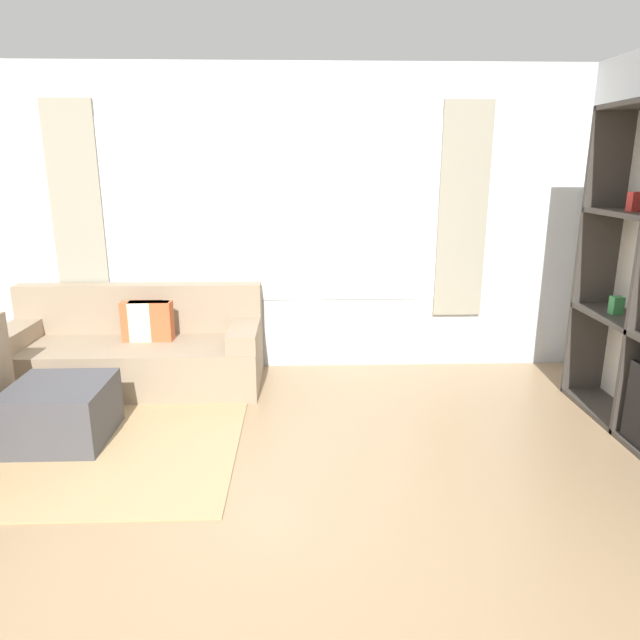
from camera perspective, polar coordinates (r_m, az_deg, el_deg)
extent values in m
plane|color=#9E7F5B|center=(2.68, -7.75, -28.89)|extent=(16.00, 16.00, 0.00)
cube|color=silver|center=(5.22, -4.76, 9.63)|extent=(6.79, 0.07, 2.70)
cube|color=white|center=(5.17, -4.81, 10.69)|extent=(3.08, 0.01, 1.60)
cube|color=#9E9984|center=(5.51, -23.11, 9.82)|extent=(0.44, 0.03, 1.90)
cube|color=#9E9984|center=(5.36, 14.08, 10.45)|extent=(0.44, 0.03, 1.90)
cube|color=tan|center=(4.49, -25.90, -10.76)|extent=(2.73, 1.93, 0.01)
cube|color=#3D3833|center=(5.08, 26.04, 5.61)|extent=(0.35, 0.04, 2.28)
cube|color=#388947|center=(4.79, 27.51, 1.31)|extent=(0.08, 0.08, 0.13)
cube|color=red|center=(4.65, 28.94, 10.32)|extent=(0.08, 0.08, 0.14)
cube|color=gray|center=(5.17, -18.11, -4.25)|extent=(2.16, 0.85, 0.40)
cube|color=gray|center=(5.36, -17.52, 1.16)|extent=(2.16, 0.18, 0.43)
cube|color=gray|center=(5.44, -28.12, -1.32)|extent=(0.24, 0.79, 0.15)
cube|color=gray|center=(4.90, -7.52, -1.26)|extent=(0.24, 0.79, 0.15)
cube|color=#C65B33|center=(5.08, -17.34, -0.11)|extent=(0.34, 0.13, 0.34)
cube|color=#C65B33|center=(5.06, -16.41, -0.10)|extent=(0.35, 0.14, 0.34)
cube|color=beige|center=(5.07, -16.62, -0.10)|extent=(0.34, 0.13, 0.34)
cube|color=#47474C|center=(4.37, -24.47, -8.44)|extent=(0.64, 0.66, 0.41)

